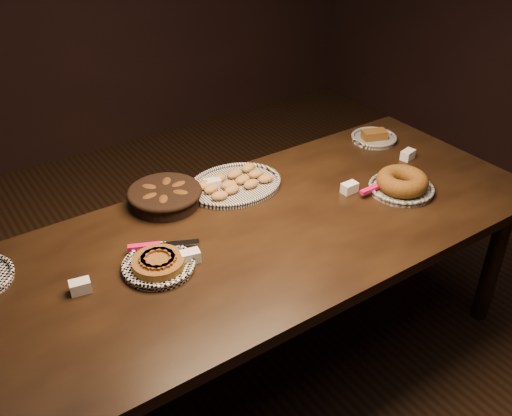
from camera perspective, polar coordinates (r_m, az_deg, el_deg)
ground at (r=2.77m, az=0.73°, el=-14.83°), size 5.00×5.00×0.00m
buffet_table at (r=2.31m, az=0.85°, el=-3.49°), size 2.40×1.00×0.75m
apple_tart_plate at (r=2.08m, az=-9.74°, el=-5.51°), size 0.32×0.28×0.05m
madeleine_platter at (r=2.53m, az=-2.14°, el=2.43°), size 0.43×0.35×0.05m
bundt_cake_plate at (r=2.57m, az=14.36°, el=2.37°), size 0.34×0.29×0.09m
croissant_basket at (r=2.42m, az=-9.10°, el=1.28°), size 0.31×0.31×0.08m
loaf_plate at (r=3.00m, az=11.72°, el=6.94°), size 0.23×0.23×0.06m
tent_cards at (r=2.35m, az=0.54°, el=0.04°), size 1.72×0.46×0.04m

